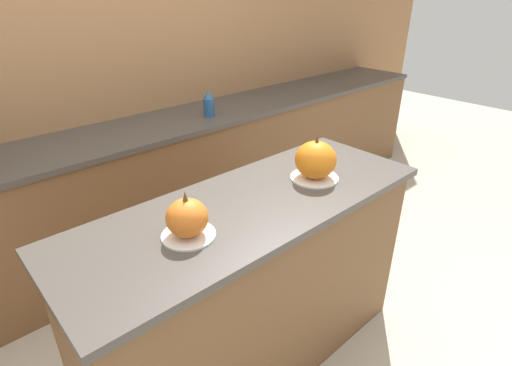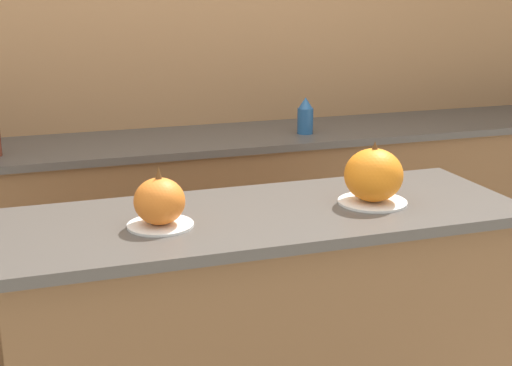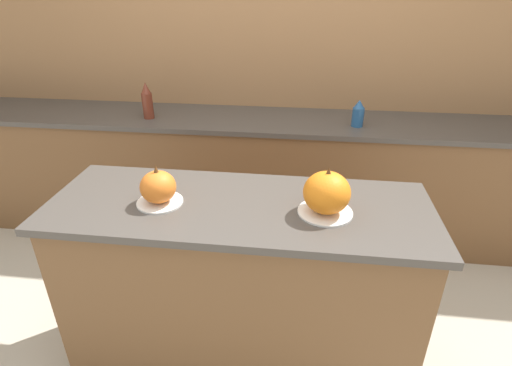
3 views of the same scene
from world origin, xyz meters
name	(u,v)px [view 1 (image 1 of 3)]	position (x,y,z in m)	size (l,w,h in m)	color
ground_plane	(253,356)	(0.00, 0.00, 0.00)	(12.00, 12.00, 0.00)	#BCB29E
wall_back	(93,74)	(0.00, 1.58, 1.25)	(8.00, 0.06, 2.50)	#9E7047
kitchen_island	(253,287)	(0.00, 0.00, 0.48)	(1.69, 0.62, 0.95)	brown
back_counter	(133,196)	(0.00, 1.25, 0.47)	(6.00, 0.60, 0.93)	brown
pumpkin_cake_left	(187,219)	(-0.35, -0.03, 1.02)	(0.20, 0.20, 0.19)	white
pumpkin_cake_right	(316,161)	(0.37, -0.03, 1.04)	(0.23, 0.23, 0.21)	white
bottle_short	(209,104)	(0.62, 1.16, 1.02)	(0.08, 0.08, 0.18)	#235184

